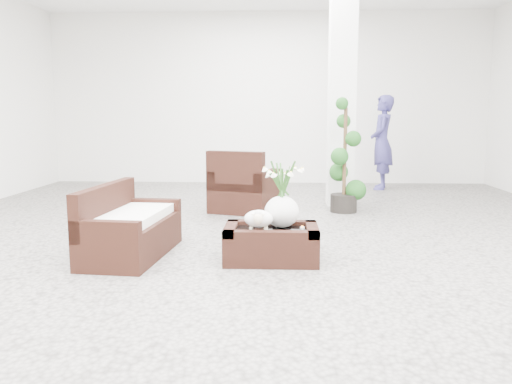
{
  "coord_description": "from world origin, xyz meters",
  "views": [
    {
      "loc": [
        0.23,
        -5.43,
        1.41
      ],
      "look_at": [
        0.0,
        -0.1,
        0.62
      ],
      "focal_mm": 36.54,
      "sensor_mm": 36.0,
      "label": 1
    }
  ],
  "objects_px": {
    "armchair": "(244,181)",
    "topiary": "(345,157)",
    "loveseat": "(131,221)",
    "coffee_table": "(271,245)"
  },
  "relations": [
    {
      "from": "armchair",
      "to": "topiary",
      "type": "bearing_deg",
      "value": -162.37
    },
    {
      "from": "armchair",
      "to": "topiary",
      "type": "xyz_separation_m",
      "value": [
        1.46,
        -0.01,
        0.36
      ]
    },
    {
      "from": "armchair",
      "to": "loveseat",
      "type": "relative_size",
      "value": 0.67
    },
    {
      "from": "topiary",
      "to": "coffee_table",
      "type": "bearing_deg",
      "value": -111.09
    },
    {
      "from": "armchair",
      "to": "coffee_table",
      "type": "bearing_deg",
      "value": 117.31
    },
    {
      "from": "armchair",
      "to": "topiary",
      "type": "distance_m",
      "value": 1.51
    },
    {
      "from": "loveseat",
      "to": "topiary",
      "type": "bearing_deg",
      "value": -38.53
    },
    {
      "from": "coffee_table",
      "to": "loveseat",
      "type": "distance_m",
      "value": 1.43
    },
    {
      "from": "coffee_table",
      "to": "topiary",
      "type": "bearing_deg",
      "value": 68.91
    },
    {
      "from": "armchair",
      "to": "loveseat",
      "type": "bearing_deg",
      "value": 87.02
    }
  ]
}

